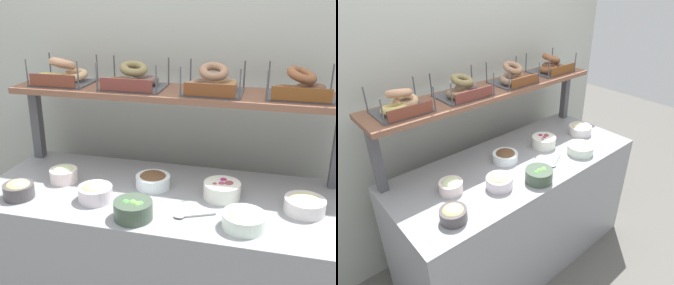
% 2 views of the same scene
% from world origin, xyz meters
% --- Properties ---
extents(back_wall, '(2.89, 0.06, 2.40)m').
position_xyz_m(back_wall, '(0.00, 0.55, 1.20)').
color(back_wall, '#ABAFA6').
rests_on(back_wall, ground_plane).
extents(deli_counter, '(1.69, 0.70, 0.85)m').
position_xyz_m(deli_counter, '(0.00, 0.00, 0.42)').
color(deli_counter, gray).
rests_on(deli_counter, ground_plane).
extents(shelf_riser_left, '(0.05, 0.05, 0.40)m').
position_xyz_m(shelf_riser_left, '(-0.79, 0.27, 1.05)').
color(shelf_riser_left, '#4C4C51').
rests_on(shelf_riser_left, deli_counter).
extents(upper_shelf, '(1.65, 0.32, 0.03)m').
position_xyz_m(upper_shelf, '(0.00, 0.27, 1.26)').
color(upper_shelf, brown).
rests_on(upper_shelf, shelf_riser_left).
extents(bowl_lox_spread, '(0.15, 0.15, 0.08)m').
position_xyz_m(bowl_lox_spread, '(-0.27, -0.14, 0.89)').
color(bowl_lox_spread, silver).
rests_on(bowl_lox_spread, deli_counter).
extents(bowl_beet_salad, '(0.17, 0.17, 0.09)m').
position_xyz_m(bowl_beet_salad, '(0.28, 0.03, 0.89)').
color(bowl_beet_salad, white).
rests_on(bowl_beet_salad, deli_counter).
extents(bowl_chocolate_spread, '(0.17, 0.17, 0.07)m').
position_xyz_m(bowl_chocolate_spread, '(-0.05, 0.05, 0.89)').
color(bowl_chocolate_spread, white).
rests_on(bowl_chocolate_spread, deli_counter).
extents(bowl_veggie_mix, '(0.16, 0.16, 0.09)m').
position_xyz_m(bowl_veggie_mix, '(-0.05, -0.25, 0.89)').
color(bowl_veggie_mix, '#425342').
rests_on(bowl_veggie_mix, deli_counter).
extents(bowl_potato_salad, '(0.17, 0.17, 0.08)m').
position_xyz_m(bowl_potato_salad, '(0.64, -0.02, 0.89)').
color(bowl_potato_salad, silver).
rests_on(bowl_potato_salad, deli_counter).
extents(bowl_hummus, '(0.14, 0.14, 0.08)m').
position_xyz_m(bowl_hummus, '(-0.62, -0.20, 0.89)').
color(bowl_hummus, '#494547').
rests_on(bowl_hummus, deli_counter).
extents(bowl_egg_salad, '(0.17, 0.17, 0.08)m').
position_xyz_m(bowl_egg_salad, '(0.40, -0.20, 0.89)').
color(bowl_egg_salad, white).
rests_on(bowl_egg_salad, deli_counter).
extents(bowl_scallion_spread, '(0.14, 0.14, 0.08)m').
position_xyz_m(bowl_scallion_spread, '(-0.50, 0.01, 0.89)').
color(bowl_scallion_spread, white).
rests_on(bowl_scallion_spread, deli_counter).
extents(serving_spoon_near_plate, '(0.17, 0.09, 0.01)m').
position_xyz_m(serving_spoon_near_plate, '(0.17, -0.18, 0.86)').
color(serving_spoon_near_plate, '#B7B7BC').
rests_on(serving_spoon_near_plate, deli_counter).
extents(bagel_basket_plain, '(0.29, 0.26, 0.15)m').
position_xyz_m(bagel_basket_plain, '(-0.60, 0.27, 1.33)').
color(bagel_basket_plain, '#4C4C51').
rests_on(bagel_basket_plain, upper_shelf).
extents(bagel_basket_poppy, '(0.31, 0.25, 0.14)m').
position_xyz_m(bagel_basket_poppy, '(-0.21, 0.26, 1.32)').
color(bagel_basket_poppy, '#4C4C51').
rests_on(bagel_basket_poppy, upper_shelf).
extents(bagel_basket_everything, '(0.28, 0.24, 0.15)m').
position_xyz_m(bagel_basket_everything, '(0.19, 0.26, 1.33)').
color(bagel_basket_everything, '#4C4C51').
rests_on(bagel_basket_everything, upper_shelf).
extents(bagel_basket_cinnamon_raisin, '(0.30, 0.26, 0.14)m').
position_xyz_m(bagel_basket_cinnamon_raisin, '(0.58, 0.27, 1.33)').
color(bagel_basket_cinnamon_raisin, '#4C4C51').
rests_on(bagel_basket_cinnamon_raisin, upper_shelf).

